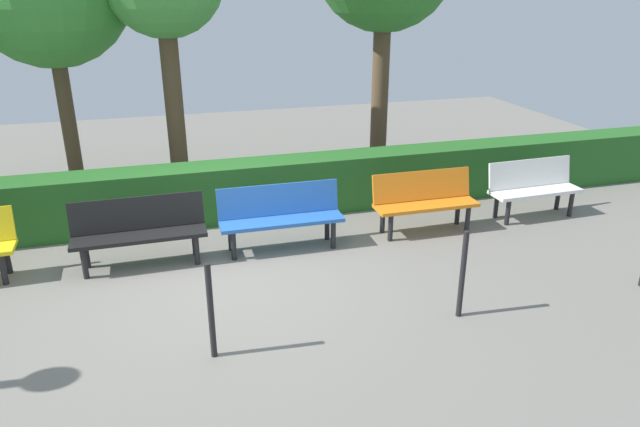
{
  "coord_description": "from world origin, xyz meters",
  "views": [
    {
      "loc": [
        0.65,
        6.55,
        3.39
      ],
      "look_at": [
        -1.31,
        -0.25,
        0.55
      ],
      "focal_mm": 32.73,
      "sensor_mm": 36.0,
      "label": 1
    }
  ],
  "objects_px": {
    "bench_white": "(533,186)",
    "bench_black": "(139,229)",
    "bench_orange": "(424,199)",
    "bench_blue": "(280,214)"
  },
  "relations": [
    {
      "from": "bench_white",
      "to": "bench_black",
      "type": "bearing_deg",
      "value": -1.07
    },
    {
      "from": "bench_white",
      "to": "bench_orange",
      "type": "relative_size",
      "value": 0.96
    },
    {
      "from": "bench_white",
      "to": "bench_orange",
      "type": "bearing_deg",
      "value": 0.59
    },
    {
      "from": "bench_orange",
      "to": "bench_blue",
      "type": "relative_size",
      "value": 0.9
    },
    {
      "from": "bench_orange",
      "to": "bench_black",
      "type": "height_order",
      "value": "same"
    },
    {
      "from": "bench_white",
      "to": "bench_blue",
      "type": "height_order",
      "value": "same"
    },
    {
      "from": "bench_white",
      "to": "bench_orange",
      "type": "xyz_separation_m",
      "value": [
        1.85,
        0.07,
        0.0
      ]
    },
    {
      "from": "bench_white",
      "to": "bench_black",
      "type": "distance_m",
      "value": 5.77
    },
    {
      "from": "bench_blue",
      "to": "bench_black",
      "type": "relative_size",
      "value": 1.0
    },
    {
      "from": "bench_black",
      "to": "bench_blue",
      "type": "bearing_deg",
      "value": 179.39
    }
  ]
}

